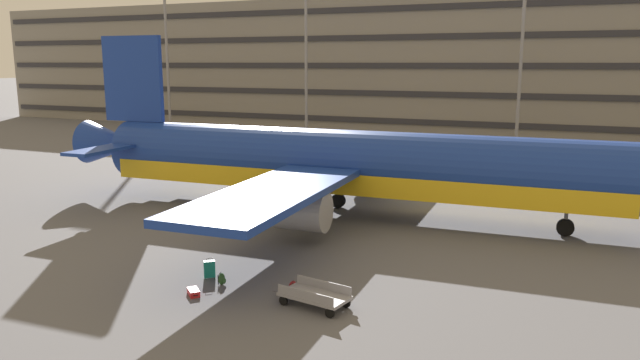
# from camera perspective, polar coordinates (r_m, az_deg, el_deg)

# --- Properties ---
(ground_plane) EXTENTS (600.00, 600.00, 0.00)m
(ground_plane) POSITION_cam_1_polar(r_m,az_deg,el_deg) (35.67, 10.07, -3.76)
(ground_plane) COLOR #5B5B60
(terminal_structure) EXTENTS (158.90, 15.83, 17.20)m
(terminal_structure) POSITION_cam_1_polar(r_m,az_deg,el_deg) (81.96, 18.21, 10.21)
(terminal_structure) COLOR gray
(terminal_structure) RESTS_ON ground_plane
(airliner) EXTENTS (37.73, 30.40, 10.71)m
(airliner) POSITION_cam_1_polar(r_m,az_deg,el_deg) (35.78, 2.19, 1.50)
(airliner) COLOR navy
(airliner) RESTS_ON ground_plane
(light_mast_far_left) EXTENTS (1.80, 0.50, 25.50)m
(light_mast_far_left) POSITION_cam_1_polar(r_m,az_deg,el_deg) (84.75, -14.37, 14.42)
(light_mast_far_left) COLOR gray
(light_mast_far_left) RESTS_ON ground_plane
(light_mast_left) EXTENTS (1.80, 0.50, 21.62)m
(light_mast_left) POSITION_cam_1_polar(r_m,az_deg,el_deg) (74.13, -1.33, 13.73)
(light_mast_left) COLOR gray
(light_mast_left) RESTS_ON ground_plane
(light_mast_center_left) EXTENTS (1.80, 0.50, 19.05)m
(light_mast_center_left) POSITION_cam_1_polar(r_m,az_deg,el_deg) (67.64, 18.52, 12.32)
(light_mast_center_left) COLOR gray
(light_mast_center_left) RESTS_ON ground_plane
(suitcase_orange) EXTENTS (0.49, 0.46, 0.93)m
(suitcase_orange) POSITION_cam_1_polar(r_m,az_deg,el_deg) (26.24, -10.38, -8.26)
(suitcase_orange) COLOR #147266
(suitcase_orange) RESTS_ON ground_plane
(suitcase_small) EXTENTS (0.77, 0.75, 0.25)m
(suitcase_small) POSITION_cam_1_polar(r_m,az_deg,el_deg) (24.66, -11.84, -10.31)
(suitcase_small) COLOR #B21E23
(suitcase_small) RESTS_ON ground_plane
(backpack_upright) EXTENTS (0.39, 0.44, 0.49)m
(backpack_upright) POSITION_cam_1_polar(r_m,az_deg,el_deg) (24.53, -2.59, -9.97)
(backpack_upright) COLOR maroon
(backpack_upright) RESTS_ON ground_plane
(backpack_scuffed) EXTENTS (0.35, 0.37, 0.56)m
(backpack_scuffed) POSITION_cam_1_polar(r_m,az_deg,el_deg) (25.48, -9.22, -9.22)
(backpack_scuffed) COLOR #264C26
(backpack_scuffed) RESTS_ON ground_plane
(baggage_cart) EXTENTS (3.37, 1.75, 0.82)m
(baggage_cart) POSITION_cam_1_polar(r_m,az_deg,el_deg) (23.02, -0.53, -10.84)
(baggage_cart) COLOR gray
(baggage_cart) RESTS_ON ground_plane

